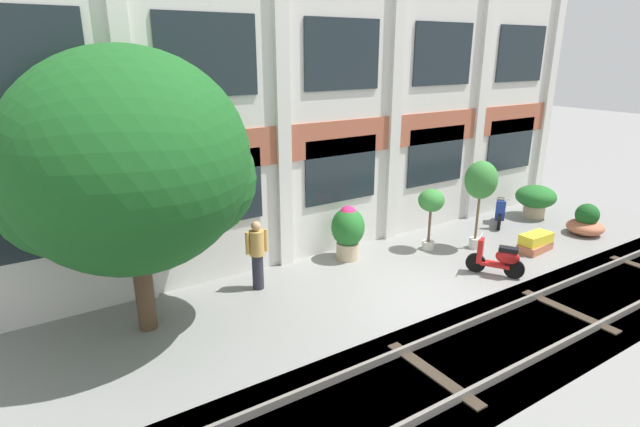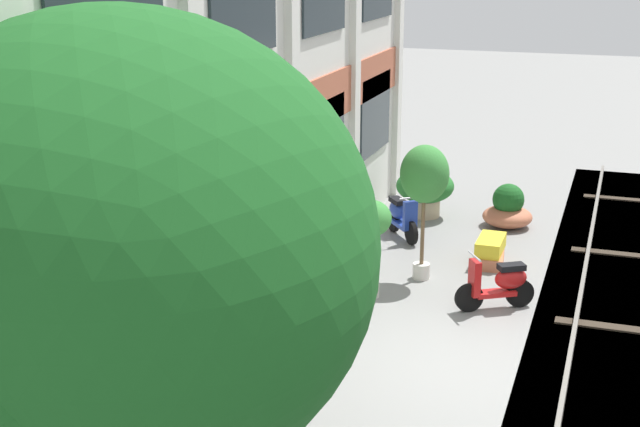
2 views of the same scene
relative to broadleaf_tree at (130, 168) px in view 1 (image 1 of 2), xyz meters
The scene contains 13 objects.
ground_plane 6.69m from the broadleaf_tree, 17.72° to the right, with size 80.00×80.00×0.00m, color gray.
apartment_facade 5.83m from the broadleaf_tree, 15.56° to the left, with size 17.71×0.64×8.03m.
rail_tracks 7.73m from the broadleaf_tree, 36.79° to the right, with size 25.35×2.80×0.43m.
broadleaf_tree is the anchor object (origin of this frame).
potted_plant_tall_urn 8.91m from the broadleaf_tree, ahead, with size 0.87×0.87×2.47m.
potted_plant_glazed_jar 5.91m from the broadleaf_tree, ahead, with size 0.87×0.87×1.46m.
potted_plant_square_trough 10.58m from the broadleaf_tree, ahead, with size 1.11×0.62×0.50m.
potted_plant_low_pan 7.87m from the broadleaf_tree, ahead, with size 0.70×0.70×1.72m.
potted_plant_stone_basin 12.87m from the broadleaf_tree, ahead, with size 1.28×1.28×1.06m.
potted_plant_wide_bowl 12.87m from the broadleaf_tree, ahead, with size 1.06×1.06×0.94m.
scooter_near_curb 11.36m from the broadleaf_tree, ahead, with size 1.14×0.92×0.98m.
scooter_second_parked 8.58m from the broadleaf_tree, 15.52° to the right, with size 0.83×1.22×0.98m.
resident_by_doorway 3.54m from the broadleaf_tree, ahead, with size 0.53×0.34×1.63m.
Camera 1 is at (-7.45, -7.40, 5.24)m, focal length 28.00 mm.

